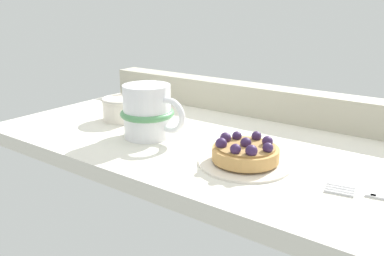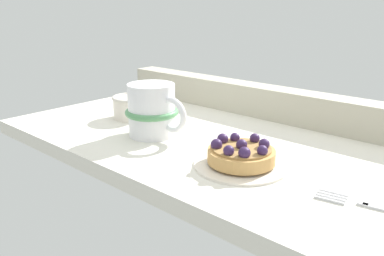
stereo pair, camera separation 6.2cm
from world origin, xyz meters
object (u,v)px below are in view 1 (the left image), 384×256
Objects in this scene: raspberry_tart at (245,151)px; coffee_mug at (148,112)px; sugar_bowl at (122,108)px; dessert_plate at (245,162)px.

coffee_mug is at bearing 176.81° from raspberry_tart.
sugar_bowl is at bearing 157.39° from coffee_mug.
dessert_plate is at bearing 52.54° from raspberry_tart.
dessert_plate is 1.41× the size of raspberry_tart.
raspberry_tart is at bearing -3.19° from coffee_mug.
dessert_plate is 19.89cm from coffee_mug.
raspberry_tart is at bearing -127.46° from dessert_plate.
coffee_mug is 12.40cm from sugar_bowl.
coffee_mug is at bearing -22.61° from sugar_bowl.
dessert_plate is 31.29cm from sugar_bowl.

